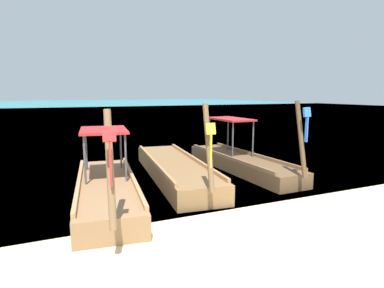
{
  "coord_description": "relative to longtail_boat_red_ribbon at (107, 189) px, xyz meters",
  "views": [
    {
      "loc": [
        -3.56,
        -3.94,
        2.62
      ],
      "look_at": [
        0.0,
        4.14,
        1.22
      ],
      "focal_mm": 30.37,
      "sensor_mm": 36.0,
      "label": 1
    }
  ],
  "objects": [
    {
      "name": "mooring_buoy_near",
      "position": [
        8.05,
        10.04,
        -0.04
      ],
      "size": [
        0.53,
        0.53,
        0.53
      ],
      "color": "#EA5119",
      "rests_on": "sea_water"
    },
    {
      "name": "longtail_boat_yellow_ribbon",
      "position": [
        2.29,
        1.39,
        -0.04
      ],
      "size": [
        2.04,
        6.41,
        2.4
      ],
      "color": "brown",
      "rests_on": "ground"
    },
    {
      "name": "longtail_boat_red_ribbon",
      "position": [
        0.0,
        0.0,
        0.0
      ],
      "size": [
        1.95,
        5.57,
        2.36
      ],
      "color": "olive",
      "rests_on": "ground"
    },
    {
      "name": "sea_water",
      "position": [
        2.39,
        58.27,
        -0.31
      ],
      "size": [
        120.0,
        120.0,
        0.0
      ],
      "primitive_type": "plane",
      "color": "teal",
      "rests_on": "ground"
    },
    {
      "name": "ground",
      "position": [
        2.39,
        -3.88,
        -0.31
      ],
      "size": [
        120.0,
        120.0,
        0.0
      ],
      "primitive_type": "plane",
      "color": "beige"
    },
    {
      "name": "longtail_boat_blue_ribbon",
      "position": [
        4.71,
        1.44,
        -0.01
      ],
      "size": [
        1.22,
        5.84,
        2.42
      ],
      "color": "brown",
      "rests_on": "ground"
    }
  ]
}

